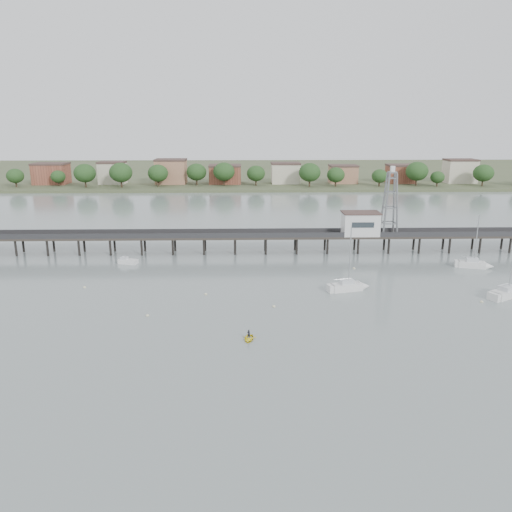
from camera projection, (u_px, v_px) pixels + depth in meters
The scene contains 12 objects.
ground_plane at pixel (258, 387), 56.25m from camera, with size 500.00×500.00×0.00m, color slate.
pier at pixel (250, 236), 113.18m from camera, with size 150.00×5.00×5.50m.
pier_building at pixel (360, 223), 113.03m from camera, with size 8.40×5.40×5.30m.
lattice_tower at pixel (390, 204), 112.03m from camera, with size 3.20×3.20×15.50m.
sailboat_c at pixel (352, 287), 88.52m from camera, with size 7.61×3.85×12.18m.
sailboat_e at pixel (477, 265), 102.02m from camera, with size 7.14×3.82×11.47m.
sailboat_d at pixel (511, 292), 85.69m from camera, with size 8.34×6.17×13.60m.
white_tender at pixel (128, 261), 105.07m from camera, with size 4.32×2.72×1.56m.
yellow_dinghy at pixel (249, 340), 68.45m from camera, with size 1.87×0.54×2.62m, color yellow.
dinghy_occupant at pixel (249, 340), 68.45m from camera, with size 0.45×1.24×0.30m, color black.
mooring_buoys at pixel (260, 294), 86.28m from camera, with size 68.77×25.24×0.39m.
far_shore at pixel (247, 172), 287.27m from camera, with size 500.00×170.00×10.40m.
Camera 1 is at (-1.41, -50.45, 28.92)m, focal length 35.00 mm.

